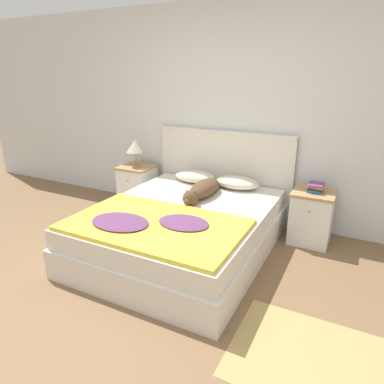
% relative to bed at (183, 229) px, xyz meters
% --- Properties ---
extents(ground_plane, '(16.00, 16.00, 0.00)m').
position_rel_bed_xyz_m(ground_plane, '(0.12, -0.99, -0.24)').
color(ground_plane, brown).
extents(wall_back, '(9.00, 0.06, 2.55)m').
position_rel_bed_xyz_m(wall_back, '(0.12, 1.14, 1.04)').
color(wall_back, silver).
rests_on(wall_back, ground_plane).
extents(bed, '(1.67, 2.08, 0.48)m').
position_rel_bed_xyz_m(bed, '(0.00, 0.00, 0.00)').
color(bed, silver).
rests_on(bed, ground_plane).
extents(headboard, '(1.75, 0.06, 1.10)m').
position_rel_bed_xyz_m(headboard, '(0.00, 1.06, 0.34)').
color(headboard, silver).
rests_on(headboard, ground_plane).
extents(nightstand_left, '(0.44, 0.45, 0.58)m').
position_rel_bed_xyz_m(nightstand_left, '(-1.14, 0.82, 0.06)').
color(nightstand_left, white).
rests_on(nightstand_left, ground_plane).
extents(nightstand_right, '(0.44, 0.45, 0.58)m').
position_rel_bed_xyz_m(nightstand_right, '(1.14, 0.82, 0.06)').
color(nightstand_right, white).
rests_on(nightstand_right, ground_plane).
extents(pillow_left, '(0.53, 0.33, 0.14)m').
position_rel_bed_xyz_m(pillow_left, '(-0.28, 0.83, 0.31)').
color(pillow_left, beige).
rests_on(pillow_left, bed).
extents(pillow_right, '(0.53, 0.33, 0.14)m').
position_rel_bed_xyz_m(pillow_right, '(0.28, 0.83, 0.31)').
color(pillow_right, beige).
rests_on(pillow_right, bed).
extents(quilt, '(1.55, 0.97, 0.06)m').
position_rel_bed_xyz_m(quilt, '(-0.01, -0.51, 0.27)').
color(quilt, yellow).
rests_on(quilt, bed).
extents(dog, '(0.24, 0.83, 0.17)m').
position_rel_bed_xyz_m(dog, '(0.05, 0.37, 0.33)').
color(dog, brown).
rests_on(dog, bed).
extents(book_stack, '(0.17, 0.19, 0.09)m').
position_rel_bed_xyz_m(book_stack, '(1.15, 0.81, 0.39)').
color(book_stack, '#285689').
rests_on(book_stack, nightstand_right).
extents(table_lamp, '(0.24, 0.24, 0.35)m').
position_rel_bed_xyz_m(table_lamp, '(-1.14, 0.80, 0.61)').
color(table_lamp, '#9E7A4C').
rests_on(table_lamp, nightstand_left).
extents(rug, '(1.30, 0.84, 0.00)m').
position_rel_bed_xyz_m(rug, '(1.57, -0.90, -0.23)').
color(rug, tan).
rests_on(rug, ground_plane).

